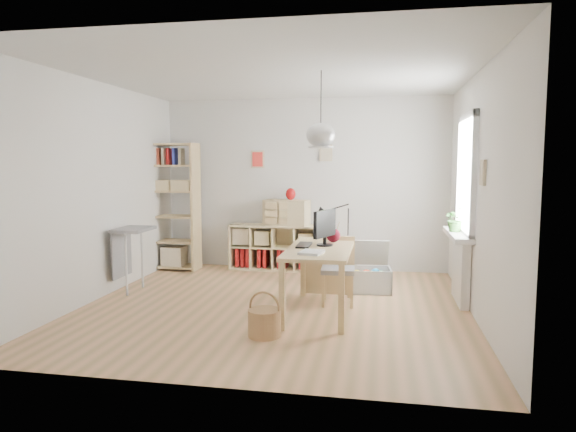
% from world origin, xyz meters
% --- Properties ---
extents(ground, '(4.50, 4.50, 0.00)m').
position_xyz_m(ground, '(0.00, 0.00, 0.00)').
color(ground, tan).
rests_on(ground, ground).
extents(room_shell, '(4.50, 4.50, 4.50)m').
position_xyz_m(room_shell, '(0.55, -0.15, 2.00)').
color(room_shell, white).
rests_on(room_shell, ground).
extents(window_unit, '(0.07, 1.16, 1.46)m').
position_xyz_m(window_unit, '(2.23, 0.60, 1.55)').
color(window_unit, white).
rests_on(window_unit, ground).
extents(radiator, '(0.10, 0.80, 0.80)m').
position_xyz_m(radiator, '(2.19, 0.60, 0.40)').
color(radiator, white).
rests_on(radiator, ground).
extents(windowsill, '(0.22, 1.20, 0.06)m').
position_xyz_m(windowsill, '(2.14, 0.60, 0.83)').
color(windowsill, white).
rests_on(windowsill, radiator).
extents(desk, '(0.70, 1.50, 0.75)m').
position_xyz_m(desk, '(0.55, -0.15, 0.66)').
color(desk, tan).
rests_on(desk, ground).
extents(cube_shelf, '(1.40, 0.38, 0.72)m').
position_xyz_m(cube_shelf, '(-0.47, 2.08, 0.30)').
color(cube_shelf, '#D4B98C').
rests_on(cube_shelf, ground).
extents(tall_bookshelf, '(0.80, 0.38, 2.00)m').
position_xyz_m(tall_bookshelf, '(-2.04, 1.80, 1.09)').
color(tall_bookshelf, tan).
rests_on(tall_bookshelf, ground).
extents(side_table, '(0.40, 0.55, 0.85)m').
position_xyz_m(side_table, '(-2.04, 0.35, 0.67)').
color(side_table, gray).
rests_on(side_table, ground).
extents(chair, '(0.41, 0.41, 0.80)m').
position_xyz_m(chair, '(0.72, 0.28, 0.46)').
color(chair, gray).
rests_on(chair, ground).
extents(wicker_basket, '(0.33, 0.33, 0.45)m').
position_xyz_m(wicker_basket, '(0.11, -1.06, 0.15)').
color(wicker_basket, '#9C7546').
rests_on(wicker_basket, ground).
extents(storage_chest, '(0.66, 0.73, 0.64)m').
position_xyz_m(storage_chest, '(1.06, 0.97, 0.21)').
color(storage_chest, '#B3B3AE').
rests_on(storage_chest, ground).
extents(monitor, '(0.21, 0.45, 0.41)m').
position_xyz_m(monitor, '(0.59, -0.03, 0.98)').
color(monitor, black).
rests_on(monitor, desk).
extents(keyboard, '(0.16, 0.40, 0.02)m').
position_xyz_m(keyboard, '(0.36, -0.08, 0.76)').
color(keyboard, black).
rests_on(keyboard, desk).
extents(task_lamp, '(0.39, 0.14, 0.41)m').
position_xyz_m(task_lamp, '(0.63, 0.46, 1.03)').
color(task_lamp, black).
rests_on(task_lamp, desk).
extents(yarn_ball, '(0.17, 0.17, 0.17)m').
position_xyz_m(yarn_ball, '(0.66, 0.24, 0.83)').
color(yarn_ball, '#4D0A15').
rests_on(yarn_ball, desk).
extents(paper_tray, '(0.26, 0.31, 0.03)m').
position_xyz_m(paper_tray, '(0.51, -0.56, 0.76)').
color(paper_tray, white).
rests_on(paper_tray, desk).
extents(drawer_chest, '(0.74, 0.44, 0.40)m').
position_xyz_m(drawer_chest, '(-0.24, 2.04, 0.92)').
color(drawer_chest, '#D4B98C').
rests_on(drawer_chest, cube_shelf).
extents(red_vase, '(0.16, 0.16, 0.19)m').
position_xyz_m(red_vase, '(-0.18, 2.04, 1.21)').
color(red_vase, maroon).
rests_on(red_vase, drawer_chest).
extents(potted_plant, '(0.33, 0.30, 0.31)m').
position_xyz_m(potted_plant, '(2.12, 0.66, 1.01)').
color(potted_plant, '#306626').
rests_on(potted_plant, windowsill).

